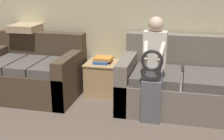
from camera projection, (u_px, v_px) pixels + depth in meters
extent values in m
cube|color=beige|center=(104.00, 3.00, 4.47)|extent=(7.27, 0.06, 2.55)
cube|color=#70665B|center=(206.00, 96.00, 3.95)|extent=(2.19, 0.97, 0.40)
cube|color=#70665B|center=(208.00, 54.00, 4.17)|extent=(2.19, 0.20, 0.50)
cube|color=#70665B|center=(127.00, 80.00, 4.13)|extent=(0.16, 0.97, 0.65)
cube|color=#514C47|center=(157.00, 76.00, 3.92)|extent=(0.59, 0.73, 0.11)
cube|color=#514C47|center=(208.00, 79.00, 3.78)|extent=(0.59, 0.73, 0.11)
cube|color=#473828|center=(32.00, 81.00, 4.44)|extent=(1.33, 0.96, 0.43)
cube|color=#473828|center=(42.00, 46.00, 4.66)|extent=(1.33, 0.20, 0.43)
cube|color=#473828|center=(71.00, 77.00, 4.27)|extent=(0.16, 0.96, 0.64)
cube|color=#514C47|center=(5.00, 64.00, 4.34)|extent=(0.32, 0.72, 0.11)
cube|color=#514C47|center=(27.00, 65.00, 4.26)|extent=(0.32, 0.72, 0.11)
cube|color=#514C47|center=(50.00, 67.00, 4.19)|extent=(0.32, 0.72, 0.11)
cube|color=#56565B|center=(151.00, 102.00, 3.62)|extent=(0.23, 0.10, 0.51)
cube|color=#56565B|center=(153.00, 73.00, 3.66)|extent=(0.23, 0.28, 0.11)
cube|color=silver|center=(155.00, 49.00, 3.64)|extent=(0.27, 0.14, 0.43)
sphere|color=beige|center=(156.00, 24.00, 3.56)|extent=(0.18, 0.18, 0.18)
torus|color=black|center=(152.00, 61.00, 3.41)|extent=(0.25, 0.04, 0.25)
cylinder|color=silver|center=(146.00, 49.00, 3.53)|extent=(0.09, 0.31, 0.23)
cylinder|color=silver|center=(162.00, 50.00, 3.49)|extent=(0.09, 0.31, 0.23)
cube|color=tan|center=(103.00, 78.00, 4.50)|extent=(0.46, 0.46, 0.47)
cube|color=tan|center=(103.00, 63.00, 4.43)|extent=(0.48, 0.48, 0.02)
cube|color=#33569E|center=(102.00, 61.00, 4.42)|extent=(0.21, 0.28, 0.04)
cube|color=orange|center=(103.00, 58.00, 4.43)|extent=(0.25, 0.23, 0.04)
cube|color=tan|center=(25.00, 28.00, 4.64)|extent=(0.41, 0.41, 0.10)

